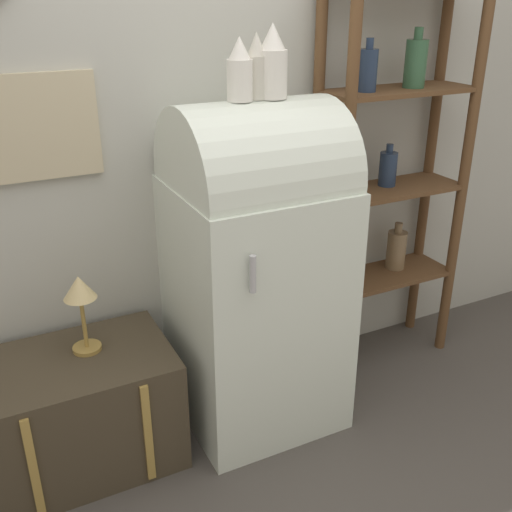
% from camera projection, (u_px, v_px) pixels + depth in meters
% --- Properties ---
extents(ground_plane, '(12.00, 12.00, 0.00)m').
position_uv_depth(ground_plane, '(282.00, 441.00, 2.53)').
color(ground_plane, '#4C4742').
extents(wall_back, '(7.00, 0.09, 2.70)m').
position_uv_depth(wall_back, '(218.00, 96.00, 2.45)').
color(wall_back, '#B7B7AD').
rests_on(wall_back, ground_plane).
extents(refrigerator, '(0.64, 0.64, 1.38)m').
position_uv_depth(refrigerator, '(256.00, 265.00, 2.44)').
color(refrigerator, silver).
rests_on(refrigerator, ground_plane).
extents(suitcase_trunk, '(0.74, 0.50, 0.48)m').
position_uv_depth(suitcase_trunk, '(79.00, 411.00, 2.34)').
color(suitcase_trunk, '#423828').
rests_on(suitcase_trunk, ground_plane).
extents(shelf_unit, '(0.73, 0.29, 1.80)m').
position_uv_depth(shelf_unit, '(392.00, 164.00, 2.76)').
color(shelf_unit, brown).
rests_on(shelf_unit, ground_plane).
extents(vase_left, '(0.09, 0.09, 0.22)m').
position_uv_depth(vase_left, '(240.00, 71.00, 2.10)').
color(vase_left, white).
rests_on(vase_left, refrigerator).
extents(vase_center, '(0.08, 0.08, 0.23)m').
position_uv_depth(vase_center, '(256.00, 68.00, 2.14)').
color(vase_center, beige).
rests_on(vase_center, refrigerator).
extents(vase_right, '(0.11, 0.11, 0.26)m').
position_uv_depth(vase_right, '(272.00, 64.00, 2.15)').
color(vase_right, white).
rests_on(vase_right, refrigerator).
extents(desk_lamp, '(0.12, 0.12, 0.31)m').
position_uv_depth(desk_lamp, '(80.00, 296.00, 2.22)').
color(desk_lamp, '#AD8942').
rests_on(desk_lamp, suitcase_trunk).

